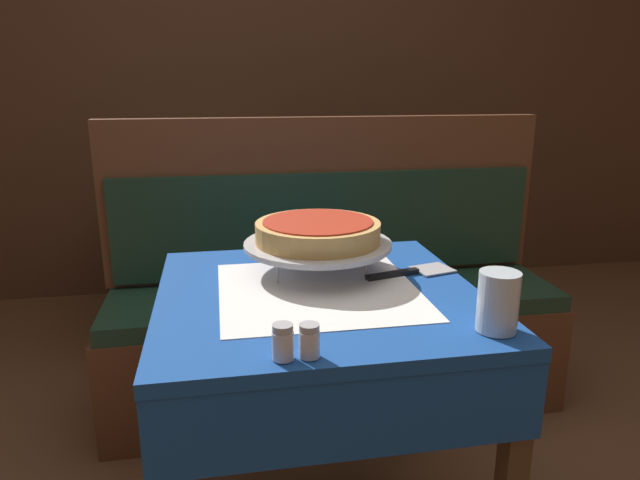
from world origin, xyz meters
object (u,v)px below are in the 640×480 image
Objects in this scene: deep_dish_pizza at (318,231)px; condiment_caddy at (191,174)px; dining_table_rear at (207,200)px; pizza_pan_stand at (318,246)px; booth_bench at (333,321)px; dining_table_front at (319,334)px; pepper_shaker at (309,341)px; napkin_holder at (310,235)px; pizza_server at (412,272)px; water_glass_near at (498,301)px; salt_shaker at (283,342)px.

condiment_caddy is at bearing 104.25° from deep_dish_pizza.
pizza_pan_stand reaches higher than dining_table_rear.
dining_table_rear is at bearing 101.81° from pizza_pan_stand.
booth_bench reaches higher than deep_dish_pizza.
pepper_shaker reaches higher than dining_table_front.
napkin_holder reaches higher than dining_table_front.
condiment_caddy is (-0.61, 1.53, 0.03)m from pizza_server.
booth_bench is 5.23× the size of deep_dish_pizza.
water_glass_near is at bearing -55.57° from pizza_pan_stand.
booth_bench is 25.16× the size of salt_shaker.
pizza_server is at bearing -70.31° from dining_table_rear.
dining_table_rear is at bearing 96.14° from pepper_shaker.
dining_table_front is 11.35× the size of salt_shaker.
condiment_caddy is (-0.23, 1.94, 0.00)m from salt_shaker.
pepper_shaker is at bearing -173.21° from water_glass_near.
pizza_server reaches higher than dining_table_rear.
pepper_shaker is 0.68m from napkin_holder.
dining_table_front is at bearing -99.43° from pizza_pan_stand.
napkin_holder is (0.11, 0.67, 0.01)m from pepper_shaker.
napkin_holder is at bearing -111.49° from booth_bench.
booth_bench is 4.39× the size of pizza_pan_stand.
water_glass_near reaches higher than pizza_server.
pizza_pan_stand is 1.52× the size of pizza_server.
salt_shaker is (-0.15, -0.47, -0.04)m from pizza_pan_stand.
booth_bench is (0.47, -0.88, -0.31)m from dining_table_rear.
pepper_shaker is 1.96m from condiment_caddy.
water_glass_near is (0.31, -0.29, 0.18)m from dining_table_front.
condiment_caddy is (-0.39, 1.27, -0.01)m from napkin_holder.
booth_bench is 13.72× the size of water_glass_near.
pizza_pan_stand is 0.49m from salt_shaker.
salt_shaker is at bearing -110.46° from dining_table_front.
booth_bench is 6.67× the size of pizza_server.
deep_dish_pizza is 2.01× the size of condiment_caddy.
pizza_pan_stand is at bearing 72.54° from salt_shaker.
salt_shaker is at bearing 180.00° from pepper_shaker.
booth_bench reaches higher than pizza_server.
pizza_pan_stand is at bearing -93.76° from napkin_holder.
salt_shaker is at bearing -107.46° from deep_dish_pizza.
booth_bench is at bearing 75.49° from dining_table_front.
napkin_holder is at bearing 76.55° from salt_shaker.
condiment_caddy is at bearing 121.05° from booth_bench.
dining_table_rear is at bearing 107.48° from water_glass_near.
pepper_shaker is 0.63× the size of napkin_holder.
deep_dish_pizza is at bearing 72.54° from salt_shaker.
salt_shaker reaches higher than pizza_server.
pepper_shaker is at bearing -83.86° from dining_table_rear.
napkin_holder is at bearing 86.24° from deep_dish_pizza.
condiment_caddy is (-0.28, 1.94, 0.01)m from pepper_shaker.
salt_shaker reaches higher than dining_table_rear.
salt_shaker is (-0.38, -0.41, 0.03)m from pizza_server.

